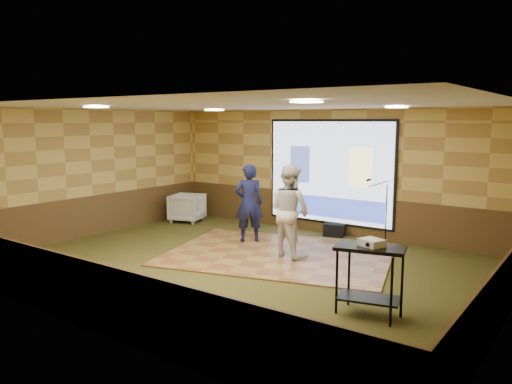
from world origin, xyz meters
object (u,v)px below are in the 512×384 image
Objects in this scene: projector at (372,243)px; banquet_chair at (187,208)px; dance_floor at (279,254)px; player_left at (249,203)px; mic_stand at (383,226)px; av_table at (370,267)px; player_right at (290,211)px; projector_screen at (329,173)px; duffel_bag at (334,230)px.

banquet_chair is (-6.67, 3.33, -0.67)m from projector.
player_left is at bearing 157.22° from dance_floor.
mic_stand reaches higher than banquet_chair.
banquet_chair is at bearing 153.32° from av_table.
projector is at bearing 105.66° from player_left.
dance_floor is 4.14m from banquet_chair.
mic_stand reaches higher than projector.
banquet_chair is (-4.16, 1.44, -0.57)m from player_right.
banquet_chair is at bearing -5.71° from player_right.
projector is at bearing -34.80° from dance_floor.
projector_screen is 2.21m from player_left.
player_right reaches higher than dance_floor.
dance_floor is 14.45× the size of projector.
projector is 0.20× the size of mic_stand.
projector_screen reaches higher than av_table.
projector is 7.48m from banquet_chair.
projector_screen is at bearing -67.38° from player_right.
projector_screen reaches higher than duffel_bag.
duffel_bag is at bearing 164.45° from mic_stand.
mic_stand is (-1.24, 3.66, -0.21)m from av_table.
mic_stand is (1.53, 1.71, 0.48)m from dance_floor.
mic_stand is 1.80× the size of banquet_chair.
duffel_bag is (-2.63, 4.11, -0.90)m from projector.
projector_screen is 10.85× the size of projector.
dance_floor is at bearing 114.51° from player_left.
dance_floor is 5.30× the size of banquet_chair.
player_right is at bearing 142.69° from av_table.
av_table is (2.49, -1.90, -0.24)m from player_right.
av_table is 7.46m from banquet_chair.
projector is (3.91, -2.41, 0.15)m from player_left.
projector reaches higher than av_table.
av_table is at bearing -56.21° from projector_screen.
duffel_bag is at bearing -35.18° from projector_screen.
projector_screen is 7.00× the size of duffel_bag.
duffel_bag is (-1.38, 0.46, -0.35)m from mic_stand.
projector_screen reaches higher than player_right.
player_right is at bearing 164.77° from projector.
player_right reaches higher than banquet_chair.
player_left reaches higher than banquet_chair.
projector is 3.90m from mic_stand.
dance_floor is 2.53× the size of player_left.
player_right is 6.00× the size of projector.
duffel_bag is at bearing -97.88° from banquet_chair.
dance_floor is at bearing 166.85° from projector.
dance_floor is 3.55m from projector.
projector_screen is 5.24m from av_table.
av_table is (2.88, -4.31, -0.77)m from projector_screen.
projector_screen is 3.32× the size of av_table.
dance_floor is 2.34m from mic_stand.
banquet_chair is (-5.41, -0.32, -0.11)m from mic_stand.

